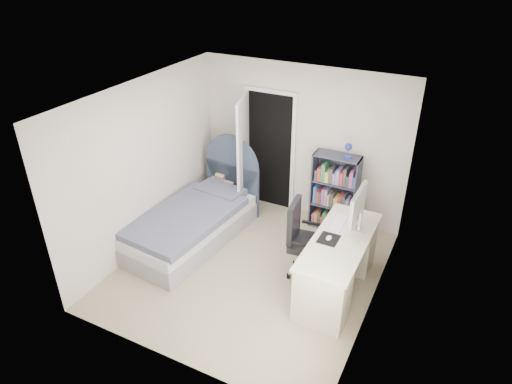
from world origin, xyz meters
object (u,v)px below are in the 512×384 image
at_px(bookcase, 334,196).
at_px(office_chair, 303,236).
at_px(desk, 338,263).
at_px(bed, 195,221).
at_px(floor_lamp, 239,177).
at_px(nightstand, 225,184).

relative_size(bookcase, office_chair, 1.34).
distance_m(desk, office_chair, 0.58).
height_order(bed, bookcase, bookcase).
relative_size(floor_lamp, bookcase, 0.91).
distance_m(nightstand, bookcase, 1.89).
bearing_deg(nightstand, office_chair, -30.94).
xyz_separation_m(nightstand, office_chair, (1.86, -1.12, 0.19)).
bearing_deg(desk, office_chair, 168.31).
relative_size(floor_lamp, office_chair, 1.22).
xyz_separation_m(floor_lamp, desk, (2.18, -1.34, -0.11)).
xyz_separation_m(desk, office_chair, (-0.54, 0.11, 0.17)).
height_order(floor_lamp, office_chair, floor_lamp).
height_order(nightstand, desk, desk).
xyz_separation_m(bed, bookcase, (1.80, 1.25, 0.27)).
height_order(bed, nightstand, bed).
distance_m(nightstand, office_chair, 2.18).
distance_m(nightstand, floor_lamp, 0.28).
height_order(desk, office_chair, desk).
relative_size(nightstand, desk, 0.38).
xyz_separation_m(floor_lamp, bookcase, (1.65, 0.08, 0.02)).
distance_m(bed, desk, 2.34).
bearing_deg(office_chair, nightstand, 149.06).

